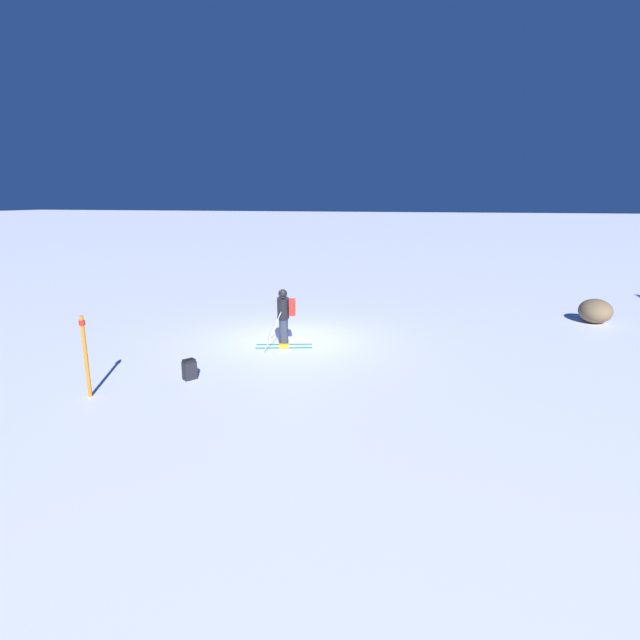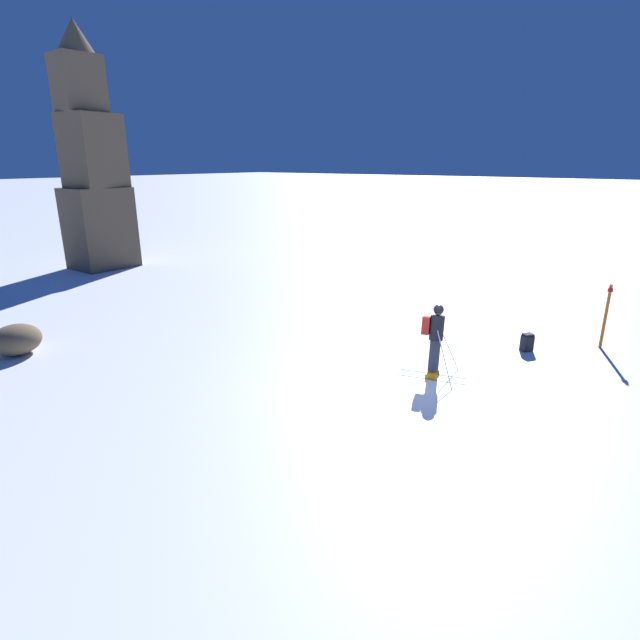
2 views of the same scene
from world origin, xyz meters
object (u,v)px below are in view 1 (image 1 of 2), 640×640
Objects in this scene: exposed_boulder_0 at (595,311)px; spare_backpack at (189,369)px; skier at (284,315)px; trail_marker at (85,353)px.

spare_backpack is at bearing -51.59° from exposed_boulder_0.
skier is 11.13m from exposed_boulder_0.
trail_marker reaches higher than spare_backpack.
exposed_boulder_0 is (-5.66, 9.57, -0.57)m from skier.
skier is 3.58× the size of spare_backpack.
trail_marker is at bearing -50.83° from exposed_boulder_0.
spare_backpack is 13.99m from exposed_boulder_0.
spare_backpack is 2.34m from trail_marker.
exposed_boulder_0 is (-8.69, 10.96, 0.17)m from spare_backpack.
skier reaches higher than spare_backpack.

